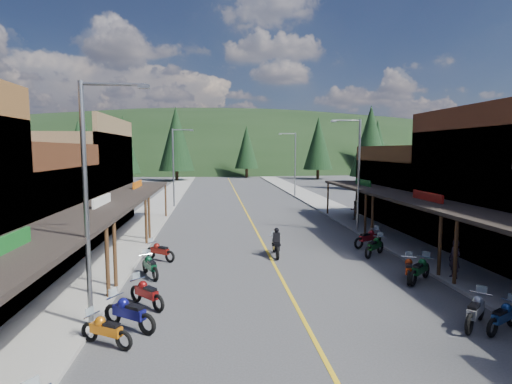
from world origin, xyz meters
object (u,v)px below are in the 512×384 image
object	(u,v)px
bike_west_6	(147,292)
pedestrian_east_a	(455,259)
streetlight_3	(294,161)
pine_9	(377,147)
rider_on_bike	(276,244)
bike_east_8	(375,245)
pine_8	(79,149)
bike_east_7	(409,268)
bike_west_8	(160,250)
streetlight_2	(357,170)
pine_2	(176,139)
bike_west_7	(150,265)
bike_west_4	(106,329)
bike_east_4	(503,316)
pine_11	(370,141)
pine_6	(438,147)
bike_east_6	(420,269)
pine_4	(318,143)
streetlight_0	(90,195)
shop_east_3	(423,192)
pine_1	(115,144)
pine_3	(247,147)
pine_0	(19,147)
pine_7	(86,144)
bike_east_5	(476,309)
shop_west_3	(66,182)
pine_10	(123,145)
pedestrian_east_b	(355,210)
bike_east_9	(368,237)
pine_5	(371,141)
streetlight_1	(175,164)
bike_west_5	(129,311)

from	to	relation	value
bike_west_6	pedestrian_east_a	world-z (taller)	pedestrian_east_a
streetlight_3	pine_9	xyz separation A→B (m)	(17.05, 15.00, 1.92)
rider_on_bike	bike_east_8	bearing A→B (deg)	-3.42
pine_8	bike_east_7	bearing A→B (deg)	-56.85
bike_west_8	pedestrian_east_a	size ratio (longest dim) A/B	1.14
streetlight_2	pine_2	bearing A→B (deg)	108.73
bike_west_7	bike_west_4	bearing A→B (deg)	-119.47
pine_8	bike_east_4	world-z (taller)	pine_8
bike_east_4	pine_11	bearing A→B (deg)	134.43
streetlight_2	rider_on_bike	size ratio (longest dim) A/B	3.62
pine_6	bike_east_4	bearing A→B (deg)	-119.07
bike_west_7	bike_west_8	xyz separation A→B (m)	(0.09, 2.76, -0.01)
pine_6	bike_east_7	distance (m)	77.88
bike_east_6	pine_4	bearing A→B (deg)	127.79
streetlight_2	pine_8	distance (m)	43.18
bike_west_8	streetlight_0	bearing A→B (deg)	-149.71
shop_east_3	pine_1	world-z (taller)	pine_1
pine_9	bike_east_8	xyz separation A→B (m)	(-18.20, -43.18, -5.78)
pine_3	bike_east_7	world-z (taller)	pine_3
pine_4	rider_on_bike	world-z (taller)	pine_4
pine_9	bike_east_6	xyz separation A→B (m)	(-17.94, -47.61, -5.77)
pine_3	bike_west_8	bearing A→B (deg)	-98.84
pine_0	bike_west_6	bearing A→B (deg)	-62.56
pine_2	bike_west_4	bearing A→B (deg)	-86.76
streetlight_2	pine_0	distance (m)	71.59
pedestrian_east_a	bike_west_6	bearing A→B (deg)	-91.08
pine_1	pine_7	xyz separation A→B (m)	(-8.00, 6.00, 0.00)
pine_8	bike_east_5	world-z (taller)	pine_8
shop_west_3	pine_0	xyz separation A→B (m)	(-26.22, 50.70, 2.96)
pine_4	bike_west_7	size ratio (longest dim) A/B	6.26
bike_east_5	bike_east_7	bearing A→B (deg)	136.22
streetlight_2	pine_6	xyz separation A→B (m)	(39.05, 56.00, 2.02)
pine_4	bike_east_8	bearing A→B (deg)	-101.84
pine_3	bike_east_6	bearing A→B (deg)	-88.28
pine_7	bike_west_7	distance (m)	81.21
rider_on_bike	pine_10	bearing A→B (deg)	113.19
pine_9	pine_3	bearing A→B (deg)	133.60
pedestrian_east_b	bike_east_9	bearing A→B (deg)	64.45
shop_east_3	pine_4	distance (m)	49.11
pine_4	pedestrian_east_b	world-z (taller)	pine_4
bike_west_4	bike_east_4	xyz separation A→B (m)	(12.50, -0.37, 0.00)
bike_east_8	bike_west_6	bearing A→B (deg)	-104.41
pine_8	pedestrian_east_a	bearing A→B (deg)	-55.22
pine_8	pine_10	bearing A→B (deg)	68.20
bike_east_9	bike_west_8	bearing A→B (deg)	-108.23
pine_11	pine_4	bearing A→B (deg)	95.19
streetlight_0	streetlight_3	world-z (taller)	same
pine_5	bike_east_7	bearing A→B (deg)	-110.86
streetlight_1	pine_11	bearing A→B (deg)	30.70
pine_11	bike_west_5	xyz separation A→B (m)	(-25.85, -44.16, -6.56)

